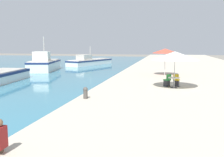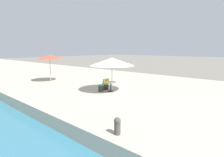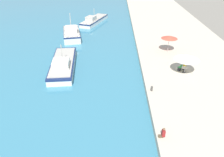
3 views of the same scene
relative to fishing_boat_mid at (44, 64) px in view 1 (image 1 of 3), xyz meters
The scene contains 9 objects.
quay_promenade 20.24m from the fishing_boat_mid, ahead, with size 16.00×90.00×0.73m.
fishing_boat_mid is the anchor object (origin of this frame).
fishing_boat_far 11.53m from the fishing_boat_mid, 73.06° to the left, with size 6.10×10.93×3.40m.
cafe_umbrella_pink 23.53m from the fishing_boat_mid, 40.96° to the right, with size 3.26×3.26×2.53m.
cafe_umbrella_white 18.92m from the fishing_boat_mid, 25.26° to the right, with size 2.54×2.54×2.62m.
cafe_table 23.36m from the fishing_boat_mid, 40.78° to the right, with size 0.80×0.80×0.74m.
cafe_chair_left 23.07m from the fishing_boat_mid, 39.15° to the right, with size 0.50×0.52×0.91m.
cafe_chair_right 22.65m from the fishing_boat_mid, 40.47° to the right, with size 0.58×0.59×0.91m.
mooring_bollard 23.60m from the fishing_boat_mid, 57.17° to the right, with size 0.26×0.26×0.65m.
Camera 1 is at (4.94, 3.29, 3.70)m, focal length 40.00 mm.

